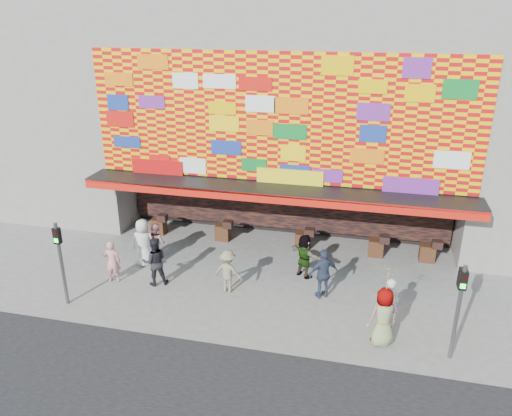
# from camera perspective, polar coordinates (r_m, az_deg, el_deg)

# --- Properties ---
(ground) EXTENTS (90.00, 90.00, 0.00)m
(ground) POSITION_cam_1_polar(r_m,az_deg,el_deg) (17.42, -0.25, -10.77)
(ground) COLOR slate
(ground) RESTS_ON ground
(shop_building) EXTENTS (15.20, 9.40, 10.00)m
(shop_building) POSITION_cam_1_polar(r_m,az_deg,el_deg) (23.09, 4.60, 11.37)
(shop_building) COLOR gray
(shop_building) RESTS_ON ground
(neighbor_left) EXTENTS (11.00, 8.00, 12.00)m
(neighbor_left) POSITION_cam_1_polar(r_m,az_deg,el_deg) (27.91, -23.58, 13.08)
(neighbor_left) COLOR gray
(neighbor_left) RESTS_ON ground
(signal_left) EXTENTS (0.22, 0.20, 3.00)m
(signal_left) POSITION_cam_1_polar(r_m,az_deg,el_deg) (17.69, -21.48, -4.99)
(signal_left) COLOR #59595B
(signal_left) RESTS_ON ground
(signal_right) EXTENTS (0.22, 0.20, 3.00)m
(signal_right) POSITION_cam_1_polar(r_m,az_deg,el_deg) (15.07, 22.21, -9.94)
(signal_right) COLOR #59595B
(signal_right) RESTS_ON ground
(ped_a) EXTENTS (1.02, 0.74, 1.92)m
(ped_a) POSITION_cam_1_polar(r_m,az_deg,el_deg) (19.85, -12.76, -3.88)
(ped_a) COLOR silver
(ped_a) RESTS_ON ground
(ped_b) EXTENTS (0.67, 0.52, 1.62)m
(ped_b) POSITION_cam_1_polar(r_m,az_deg,el_deg) (19.03, -16.10, -5.89)
(ped_b) COLOR #CF8686
(ped_b) RESTS_ON ground
(ped_c) EXTENTS (1.11, 1.03, 1.83)m
(ped_c) POSITION_cam_1_polar(r_m,az_deg,el_deg) (18.44, -11.51, -6.00)
(ped_c) COLOR black
(ped_c) RESTS_ON ground
(ped_d) EXTENTS (1.08, 0.69, 1.59)m
(ped_d) POSITION_cam_1_polar(r_m,az_deg,el_deg) (17.72, -3.22, -7.23)
(ped_d) COLOR #7B775A
(ped_d) RESTS_ON ground
(ped_e) EXTENTS (1.14, 0.94, 1.83)m
(ped_e) POSITION_cam_1_polar(r_m,az_deg,el_deg) (17.45, 7.73, -7.45)
(ped_e) COLOR #2D394F
(ped_e) RESTS_ON ground
(ped_f) EXTENTS (1.59, 1.29, 1.70)m
(ped_f) POSITION_cam_1_polar(r_m,az_deg,el_deg) (18.70, 5.56, -5.46)
(ped_f) COLOR gray
(ped_f) RESTS_ON ground
(ped_g) EXTENTS (1.09, 0.95, 1.88)m
(ped_g) POSITION_cam_1_polar(r_m,az_deg,el_deg) (15.49, 14.34, -11.98)
(ped_g) COLOR gray
(ped_g) RESTS_ON ground
(ped_h) EXTENTS (0.68, 0.50, 1.70)m
(ped_h) POSITION_cam_1_polar(r_m,az_deg,el_deg) (16.38, 14.93, -10.42)
(ped_h) COLOR silver
(ped_h) RESTS_ON ground
(ped_i) EXTENTS (0.98, 0.92, 1.61)m
(ped_i) POSITION_cam_1_polar(r_m,az_deg,el_deg) (20.13, -11.30, -3.87)
(ped_i) COLOR #BA787E
(ped_i) RESTS_ON ground
(parasol) EXTENTS (1.13, 1.15, 1.84)m
(parasol) POSITION_cam_1_polar(r_m,az_deg,el_deg) (14.87, 14.77, -8.11)
(parasol) COLOR #D6C987
(parasol) RESTS_ON ground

